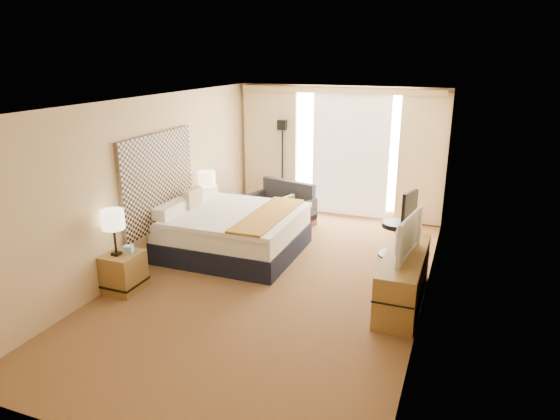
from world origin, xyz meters
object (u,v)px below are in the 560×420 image
(floor_lamp, at_px, (282,147))
(media_dresser, at_px, (403,278))
(television, at_px, (402,235))
(bed, at_px, (233,231))
(loveseat, at_px, (282,210))
(lamp_left, at_px, (113,220))
(nightstand_right, at_px, (210,219))
(lamp_right, at_px, (207,179))
(nightstand_left, at_px, (124,272))
(desk_chair, at_px, (400,227))

(floor_lamp, bearing_deg, media_dresser, -47.92)
(television, bearing_deg, bed, 82.60)
(loveseat, bearing_deg, lamp_left, -90.63)
(nightstand_right, xyz_separation_m, lamp_right, (-0.03, -0.00, 0.76))
(television, bearing_deg, nightstand_right, 76.27)
(lamp_left, bearing_deg, media_dresser, 16.57)
(nightstand_left, height_order, lamp_right, lamp_right)
(lamp_left, bearing_deg, loveseat, 73.63)
(media_dresser, bearing_deg, floor_lamp, 132.08)
(desk_chair, relative_size, lamp_left, 1.75)
(media_dresser, height_order, desk_chair, desk_chair)
(bed, bearing_deg, loveseat, 83.16)
(desk_chair, height_order, lamp_right, lamp_right)
(nightstand_right, height_order, loveseat, loveseat)
(media_dresser, bearing_deg, nightstand_left, -164.16)
(media_dresser, bearing_deg, desk_chair, 100.08)
(media_dresser, relative_size, loveseat, 1.26)
(desk_chair, bearing_deg, lamp_right, -158.59)
(television, bearing_deg, floor_lamp, 49.84)
(nightstand_left, xyz_separation_m, desk_chair, (3.42, 2.63, 0.23))
(loveseat, relative_size, television, 1.47)
(floor_lamp, distance_m, television, 4.47)
(floor_lamp, bearing_deg, nightstand_left, -99.40)
(lamp_right, bearing_deg, lamp_left, -90.31)
(nightstand_right, bearing_deg, media_dresser, -21.40)
(bed, bearing_deg, floor_lamp, 92.00)
(bed, height_order, lamp_right, lamp_right)
(nightstand_left, distance_m, loveseat, 3.68)
(loveseat, bearing_deg, desk_chair, -4.96)
(loveseat, bearing_deg, floor_lamp, 125.68)
(bed, xyz_separation_m, loveseat, (0.21, 1.72, -0.11))
(floor_lamp, distance_m, lamp_right, 2.02)
(desk_chair, bearing_deg, media_dresser, -60.67)
(television, bearing_deg, desk_chair, 16.76)
(nightstand_right, height_order, media_dresser, media_dresser)
(desk_chair, height_order, lamp_left, lamp_left)
(nightstand_left, relative_size, media_dresser, 0.31)
(bed, distance_m, lamp_left, 2.17)
(media_dresser, bearing_deg, television, -130.09)
(media_dresser, bearing_deg, bed, 165.22)
(media_dresser, height_order, lamp_left, lamp_left)
(desk_chair, relative_size, television, 1.17)
(media_dresser, relative_size, lamp_right, 2.89)
(nightstand_right, distance_m, loveseat, 1.45)
(desk_chair, xyz_separation_m, lamp_left, (-3.46, -2.69, 0.55))
(nightstand_left, relative_size, lamp_right, 0.88)
(lamp_left, xyz_separation_m, lamp_right, (0.01, 2.56, -0.02))
(bed, height_order, lamp_left, lamp_left)
(loveseat, height_order, floor_lamp, floor_lamp)
(nightstand_left, bearing_deg, desk_chair, 37.54)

